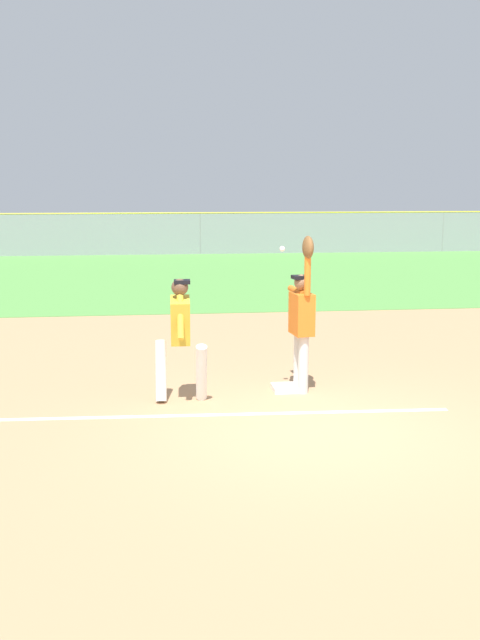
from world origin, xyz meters
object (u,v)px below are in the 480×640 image
at_px(parked_car_red, 150,233).
at_px(parked_car_tan, 260,232).
at_px(parked_car_white, 368,232).
at_px(baseball, 282,249).
at_px(fielder, 302,316).
at_px(runner, 181,331).
at_px(parked_car_silver, 52,233).
at_px(first_base, 285,388).

height_order(parked_car_red, parked_car_tan, same).
bearing_deg(parked_car_white, baseball, -115.89).
bearing_deg(fielder, parked_car_white, -116.00).
xyz_separation_m(runner, parked_car_silver, (-5.21, 25.79, -0.32)).
bearing_deg(fielder, parked_car_tan, -104.29).
xyz_separation_m(parked_car_silver, parked_car_tan, (10.02, 0.02, 0.00)).
distance_m(parked_car_red, parked_car_white, 10.70).
xyz_separation_m(runner, parked_car_white, (10.14, 25.28, -0.32)).
relative_size(parked_car_red, parked_car_tan, 0.98).
distance_m(first_base, parked_car_tan, 25.68).
bearing_deg(parked_car_red, parked_car_tan, 6.02).
height_order(runner, parked_car_tan, runner).
height_order(runner, parked_car_red, runner).
xyz_separation_m(parked_car_tan, parked_car_white, (5.33, -0.53, 0.00)).
height_order(fielder, runner, fielder).
bearing_deg(parked_car_red, parked_car_silver, 170.00).
bearing_deg(parked_car_tan, parked_car_white, -10.24).
xyz_separation_m(baseball, parked_car_tan, (3.40, 25.77, -1.43)).
xyz_separation_m(first_base, fielder, (0.22, -0.07, 1.08)).
xyz_separation_m(first_base, runner, (-1.53, -0.35, 0.96)).
bearing_deg(fielder, parked_car_silver, -82.21).
distance_m(fielder, parked_car_red, 24.93).
distance_m(runner, parked_car_red, 25.11).
relative_size(fielder, baseball, 30.81).
bearing_deg(parked_car_tan, first_base, -101.84).
xyz_separation_m(baseball, parked_car_silver, (-6.62, 25.75, -1.43)).
distance_m(first_base, fielder, 1.10).
bearing_deg(parked_car_white, runner, -118.67).
height_order(first_base, parked_car_red, parked_car_red).
distance_m(runner, parked_car_tan, 26.26).
relative_size(fielder, parked_car_tan, 0.50).
distance_m(fielder, parked_car_white, 26.37).
relative_size(first_base, parked_car_tan, 0.08).
bearing_deg(parked_car_white, parked_car_silver, 171.27).
relative_size(baseball, parked_car_tan, 0.02).
height_order(parked_car_tan, parked_car_white, same).
bearing_deg(parked_car_silver, baseball, -71.20).
height_order(first_base, parked_car_white, parked_car_white).
bearing_deg(parked_car_silver, first_base, -70.77).
bearing_deg(baseball, parked_car_tan, 82.48).
bearing_deg(parked_car_white, parked_car_tan, 167.45).
relative_size(parked_car_silver, parked_car_tan, 1.00).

